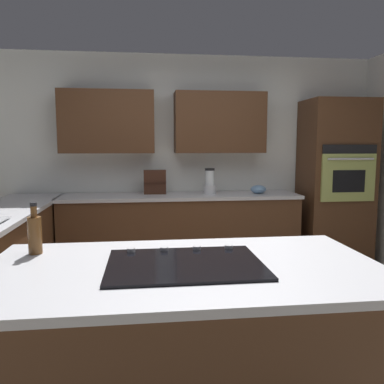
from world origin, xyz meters
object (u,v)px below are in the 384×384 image
at_px(cooktop, 185,263).
at_px(spice_rack, 155,182).
at_px(mixing_bowl, 258,189).
at_px(wall_oven, 335,182).
at_px(blender, 210,183).
at_px(oil_bottle, 35,233).

distance_m(cooktop, spice_rack, 2.81).
xyz_separation_m(cooktop, mixing_bowl, (-1.18, -2.69, 0.04)).
bearing_deg(cooktop, wall_oven, -128.61).
xyz_separation_m(mixing_bowl, spice_rack, (1.25, -0.12, 0.09)).
bearing_deg(blender, oil_bottle, 60.27).
relative_size(wall_oven, spice_rack, 7.05).
bearing_deg(cooktop, mixing_bowl, -113.61).
relative_size(spice_rack, oil_bottle, 1.02).
bearing_deg(cooktop, oil_bottle, -20.83).
distance_m(wall_oven, oil_bottle, 3.83).
relative_size(wall_oven, oil_bottle, 7.21).
height_order(wall_oven, blender, wall_oven).
bearing_deg(mixing_bowl, oil_bottle, 50.59).
relative_size(mixing_bowl, spice_rack, 0.65).
height_order(wall_oven, cooktop, wall_oven).
bearing_deg(mixing_bowl, spice_rack, -5.35).
relative_size(cooktop, oil_bottle, 2.69).
distance_m(wall_oven, spice_rack, 2.25).
bearing_deg(oil_bottle, wall_oven, -140.72).
relative_size(wall_oven, cooktop, 2.68).
height_order(spice_rack, oil_bottle, spice_rack).
distance_m(blender, oil_bottle, 2.76).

